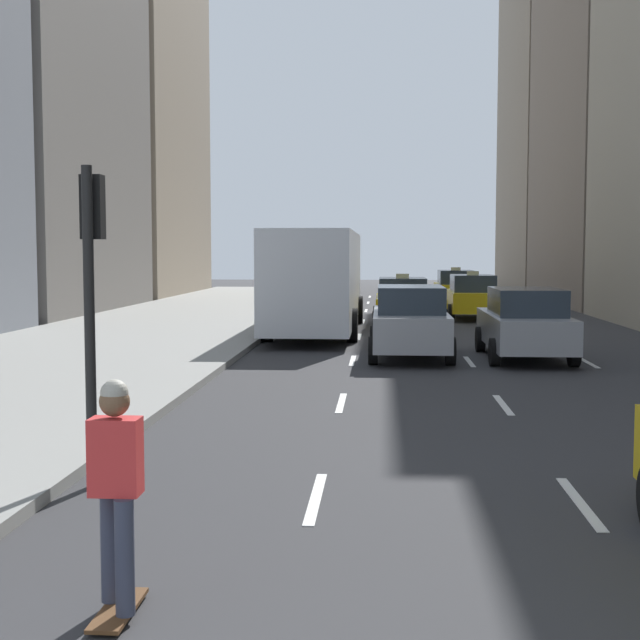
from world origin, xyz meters
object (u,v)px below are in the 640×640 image
object	(u,v)px
sedan_silver_behind	(410,321)
traffic_light_pole	(91,273)
taxi_third	(455,288)
sedan_black_near	(525,323)
skateboarder	(116,487)
city_bus	(317,277)
taxi_lead	(472,296)
taxi_second	(402,302)

from	to	relation	value
sedan_silver_behind	traffic_light_pole	bearing A→B (deg)	-107.75
taxi_third	sedan_black_near	xyz separation A→B (m)	(0.00, -20.89, 0.01)
sedan_silver_behind	skateboarder	xyz separation A→B (m)	(-2.61, -15.92, 0.05)
city_bus	taxi_third	bearing A→B (deg)	68.10
taxi_lead	sedan_black_near	world-z (taller)	taxi_lead
taxi_lead	taxi_third	size ratio (longest dim) A/B	1.00
taxi_lead	traffic_light_pole	xyz separation A→B (m)	(-6.75, -25.14, 1.53)
skateboarder	traffic_light_pole	distance (m)	4.09
taxi_second	city_bus	size ratio (longest dim) A/B	0.38
sedan_black_near	sedan_silver_behind	world-z (taller)	sedan_silver_behind
sedan_black_near	traffic_light_pole	world-z (taller)	traffic_light_pole
taxi_lead	taxi_second	size ratio (longest dim) A/B	1.00
taxi_second	sedan_black_near	size ratio (longest dim) A/B	0.90
taxi_second	skateboarder	bearing A→B (deg)	-96.02
sedan_black_near	taxi_lead	bearing A→B (deg)	90.00
taxi_second	city_bus	xyz separation A→B (m)	(-2.81, -1.91, 0.91)
sedan_silver_behind	city_bus	size ratio (longest dim) A/B	0.41
skateboarder	city_bus	bearing A→B (deg)	90.52
taxi_second	skateboarder	distance (m)	24.85
city_bus	taxi_second	bearing A→B (deg)	34.19
taxi_lead	city_bus	xyz separation A→B (m)	(-5.61, -5.92, 0.91)
skateboarder	sedan_silver_behind	bearing A→B (deg)	80.70
city_bus	skateboarder	size ratio (longest dim) A/B	6.65
taxi_third	sedan_black_near	size ratio (longest dim) A/B	0.90
taxi_lead	taxi_second	world-z (taller)	same
taxi_lead	skateboarder	world-z (taller)	taxi_lead
sedan_silver_behind	city_bus	world-z (taller)	city_bus
taxi_second	taxi_third	xyz separation A→B (m)	(2.80, 12.05, 0.00)
sedan_silver_behind	skateboarder	world-z (taller)	sedan_silver_behind
taxi_third	city_bus	world-z (taller)	city_bus
taxi_second	taxi_third	world-z (taller)	same
taxi_lead	taxi_second	xyz separation A→B (m)	(-2.80, -4.01, 0.00)
taxi_third	sedan_silver_behind	size ratio (longest dim) A/B	0.92
sedan_black_near	traffic_light_pole	bearing A→B (deg)	-118.78
sedan_silver_behind	city_bus	xyz separation A→B (m)	(-2.81, 6.88, 0.88)
sedan_silver_behind	traffic_light_pole	world-z (taller)	traffic_light_pole
taxi_third	traffic_light_pole	size ratio (longest dim) A/B	1.22
taxi_second	skateboarder	size ratio (longest dim) A/B	2.52
city_bus	traffic_light_pole	size ratio (longest dim) A/B	3.23
sedan_black_near	skateboarder	world-z (taller)	sedan_black_near
taxi_second	city_bus	distance (m)	3.52
taxi_third	sedan_black_near	world-z (taller)	taxi_third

